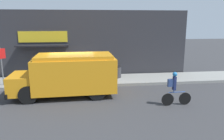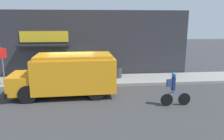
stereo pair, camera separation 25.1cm
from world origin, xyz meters
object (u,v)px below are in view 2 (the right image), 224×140
(school_bus, at_px, (68,74))
(trash_bin, at_px, (117,72))
(cyclist, at_px, (174,89))
(stop_sign_post, at_px, (2,60))

(school_bus, relative_size, trash_bin, 6.89)
(cyclist, xyz_separation_m, trash_bin, (-2.07, 4.93, -0.25))
(cyclist, relative_size, stop_sign_post, 0.73)
(cyclist, bearing_deg, trash_bin, 111.20)
(school_bus, xyz_separation_m, stop_sign_post, (-4.06, 1.95, 0.51))
(stop_sign_post, bearing_deg, school_bus, -25.70)
(cyclist, relative_size, trash_bin, 2.06)
(school_bus, bearing_deg, trash_bin, 42.41)
(cyclist, xyz_separation_m, stop_sign_post, (-9.11, 3.97, 0.86))
(stop_sign_post, relative_size, trash_bin, 2.83)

